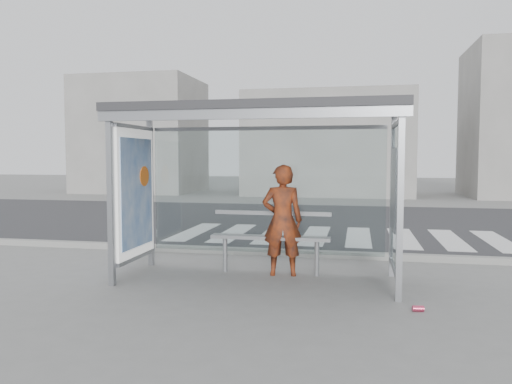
% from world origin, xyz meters
% --- Properties ---
extents(ground, '(80.00, 80.00, 0.00)m').
position_xyz_m(ground, '(0.00, 0.00, 0.00)').
color(ground, slate).
rests_on(ground, ground).
extents(road, '(30.00, 10.00, 0.01)m').
position_xyz_m(road, '(0.00, 7.00, 0.00)').
color(road, '#2E2E31').
rests_on(road, ground).
extents(curb, '(30.00, 0.18, 0.12)m').
position_xyz_m(curb, '(0.00, 1.95, 0.06)').
color(curb, gray).
rests_on(curb, ground).
extents(crosswalk, '(7.55, 3.00, 0.00)m').
position_xyz_m(crosswalk, '(1.00, 4.50, 0.00)').
color(crosswalk, silver).
rests_on(crosswalk, ground).
extents(bus_shelter, '(4.25, 1.65, 2.62)m').
position_xyz_m(bus_shelter, '(-0.37, 0.06, 1.98)').
color(bus_shelter, gray).
rests_on(bus_shelter, ground).
extents(building_left, '(6.00, 5.00, 6.00)m').
position_xyz_m(building_left, '(-10.00, 18.00, 3.00)').
color(building_left, gray).
rests_on(building_left, ground).
extents(building_center, '(8.00, 5.00, 5.00)m').
position_xyz_m(building_center, '(0.00, 18.00, 2.50)').
color(building_center, gray).
rests_on(building_center, ground).
extents(person, '(0.69, 0.51, 1.74)m').
position_xyz_m(person, '(0.32, 0.42, 0.87)').
color(person, '#C15C12').
rests_on(person, ground).
extents(bench, '(1.90, 0.33, 0.98)m').
position_xyz_m(bench, '(0.12, 0.50, 0.58)').
color(bench, gray).
rests_on(bench, ground).
extents(soda_can, '(0.14, 0.09, 0.07)m').
position_xyz_m(soda_can, '(2.20, -1.10, 0.04)').
color(soda_can, '#CD3C5F').
rests_on(soda_can, ground).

